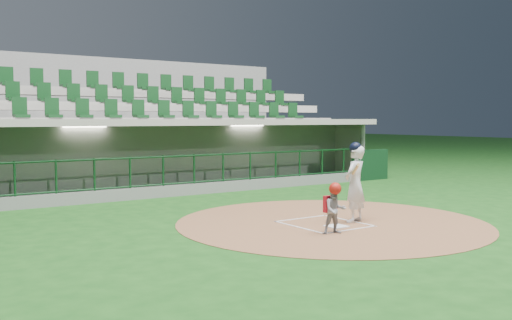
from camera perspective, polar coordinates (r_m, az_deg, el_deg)
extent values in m
plane|color=#134112|center=(13.39, 6.00, -6.23)|extent=(120.00, 120.00, 0.00)
cylinder|color=brown|center=(13.43, 7.54, -6.19)|extent=(7.20, 7.20, 0.01)
cube|color=silver|center=(12.87, 8.04, -6.57)|extent=(0.43, 0.43, 0.02)
cube|color=silver|center=(12.69, 4.29, -6.72)|extent=(0.05, 1.80, 0.01)
cube|color=white|center=(13.66, 9.24, -5.98)|extent=(0.05, 1.80, 0.01)
cube|color=white|center=(13.80, 4.52, -5.84)|extent=(1.55, 0.05, 0.01)
cube|color=silver|center=(12.55, 9.43, -6.89)|extent=(1.55, 0.05, 0.01)
cube|color=slate|center=(19.72, -8.31, -4.54)|extent=(15.00, 3.00, 0.10)
cube|color=slate|center=(21.01, -10.26, -0.19)|extent=(15.00, 0.20, 2.70)
cube|color=#B6B0A2|center=(20.88, -10.14, 0.48)|extent=(13.50, 0.04, 0.90)
cube|color=gray|center=(23.81, 8.09, 0.34)|extent=(0.20, 3.00, 2.70)
cube|color=gray|center=(19.27, -8.07, 3.77)|extent=(15.40, 3.50, 0.20)
cube|color=slate|center=(18.26, -6.19, -2.99)|extent=(15.00, 0.15, 0.40)
cube|color=black|center=(18.13, -6.23, 1.95)|extent=(15.00, 0.01, 0.95)
cube|color=brown|center=(20.62, -9.60, -3.40)|extent=(12.75, 0.40, 0.45)
cube|color=white|center=(18.38, -16.84, 3.22)|extent=(1.30, 0.35, 0.04)
cube|color=white|center=(20.99, -0.99, 3.48)|extent=(1.30, 0.35, 0.04)
cube|color=black|center=(22.89, 11.34, -0.48)|extent=(1.80, 0.18, 1.20)
imported|color=#AB1217|center=(18.88, -24.23, -2.44)|extent=(1.20, 0.79, 1.73)
imported|color=maroon|center=(19.83, -12.14, -2.08)|extent=(0.98, 0.53, 1.59)
imported|color=maroon|center=(20.71, -7.54, -1.71)|extent=(0.94, 0.80, 1.62)
imported|color=#A21A11|center=(23.53, 3.70, -1.09)|extent=(1.50, 0.90, 1.54)
cube|color=gray|center=(22.50, -11.99, 0.84)|extent=(17.00, 6.50, 2.50)
cube|color=gray|center=(21.09, -10.48, 3.77)|extent=(16.60, 0.95, 0.30)
cube|color=#A29D92|center=(21.96, -11.51, 5.20)|extent=(16.60, 0.95, 0.30)
cube|color=gray|center=(22.86, -12.46, 6.52)|extent=(16.60, 0.95, 0.30)
cube|color=slate|center=(25.60, -14.90, 4.25)|extent=(17.00, 0.25, 5.05)
imported|color=silver|center=(13.39, 9.87, -2.36)|extent=(0.75, 0.61, 1.78)
sphere|color=black|center=(13.33, 9.91, 1.19)|extent=(0.28, 0.28, 0.28)
cylinder|color=tan|center=(13.01, 9.87, -1.02)|extent=(0.58, 0.79, 0.39)
imported|color=gray|center=(12.02, 7.90, -4.97)|extent=(0.59, 0.53, 0.99)
sphere|color=#A31B11|center=(11.96, 7.92, -2.86)|extent=(0.26, 0.26, 0.26)
cube|color=#AC121F|center=(12.12, 7.43, -4.36)|extent=(0.32, 0.10, 0.35)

